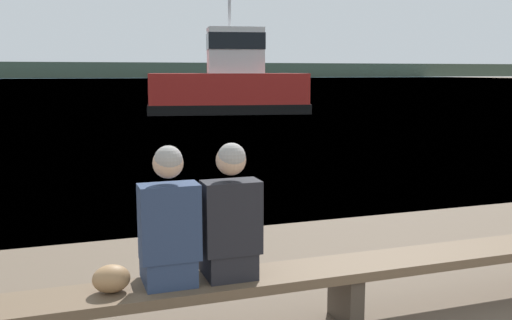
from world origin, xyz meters
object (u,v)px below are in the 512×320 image
Objects in this scene: person_right at (230,220)px; tugboat_red at (229,86)px; bench_main at (346,274)px; shopping_bag at (111,279)px; person_left at (169,226)px.

tugboat_red is at bearing 73.57° from person_right.
tugboat_red is (6.44, 21.85, 0.34)m from person_right.
bench_main is 1.77m from shopping_bag.
person_right is 22.78m from tugboat_red.
tugboat_red is (5.52, 21.86, 0.85)m from bench_main.
person_right is at bearing 179.59° from bench_main.
person_left and person_right have the same top height.
person_left is 0.13× the size of tugboat_red.
tugboat_red is at bearing 72.52° from person_left.
person_right is 0.89m from shopping_bag.
person_left is 0.51m from shopping_bag.
shopping_bag is at bearing -179.89° from person_left.
person_right is 3.90× the size of shopping_bag.
bench_main is 22.56m from tugboat_red.
person_left is 0.44m from person_right.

